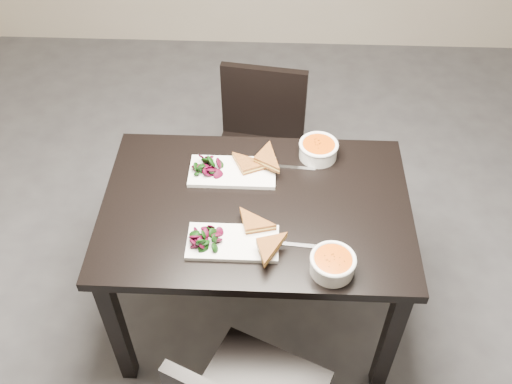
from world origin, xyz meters
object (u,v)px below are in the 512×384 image
(plate_near, at_px, (233,242))
(plate_far, at_px, (232,172))
(soup_bowl_far, at_px, (318,149))
(soup_bowl_near, at_px, (333,263))
(chair_far, at_px, (259,142))
(table, at_px, (256,221))

(plate_near, height_order, plate_far, same)
(plate_far, relative_size, soup_bowl_far, 2.13)
(soup_bowl_near, xyz_separation_m, soup_bowl_far, (-0.03, 0.59, 0.00))
(chair_far, bearing_deg, soup_bowl_near, -65.26)
(plate_near, bearing_deg, soup_bowl_far, 56.38)
(soup_bowl_far, bearing_deg, plate_far, -161.15)
(plate_near, xyz_separation_m, soup_bowl_far, (0.32, 0.49, 0.03))
(chair_far, xyz_separation_m, soup_bowl_far, (0.26, -0.38, 0.31))
(plate_near, xyz_separation_m, soup_bowl_near, (0.35, -0.10, 0.03))
(plate_near, bearing_deg, chair_far, 85.74)
(plate_near, bearing_deg, soup_bowl_near, -16.29)
(plate_far, bearing_deg, chair_far, 79.61)
(table, xyz_separation_m, soup_bowl_far, (0.25, 0.29, 0.14))
(chair_far, height_order, soup_bowl_near, chair_far)
(table, distance_m, soup_bowl_near, 0.43)
(chair_far, bearing_deg, plate_far, -92.15)
(table, xyz_separation_m, chair_far, (-0.01, 0.67, -0.17))
(table, distance_m, plate_far, 0.22)
(chair_far, bearing_deg, table, -80.83)
(chair_far, height_order, plate_near, chair_far)
(table, height_order, soup_bowl_near, soup_bowl_near)
(soup_bowl_near, distance_m, soup_bowl_far, 0.59)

